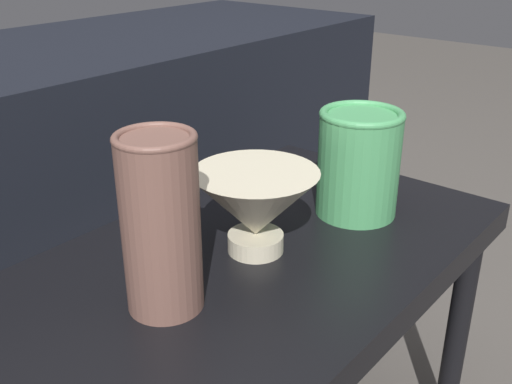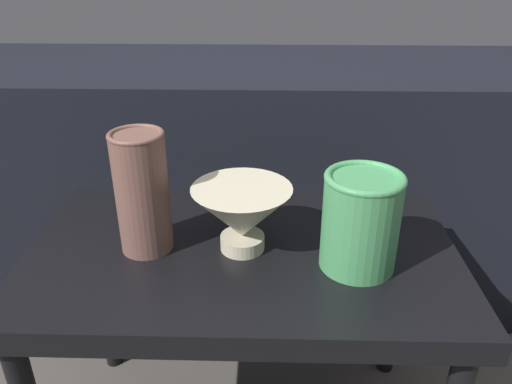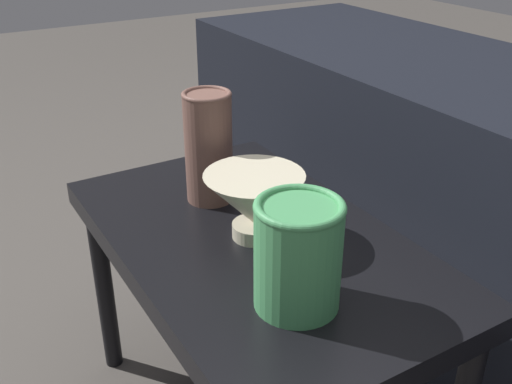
# 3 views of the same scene
# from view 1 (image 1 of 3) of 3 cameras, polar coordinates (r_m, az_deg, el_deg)

# --- Properties ---
(table) EXTENTS (0.70, 0.42, 0.44)m
(table) POSITION_cam_1_polar(r_m,az_deg,el_deg) (0.81, -0.03, -8.80)
(table) COLOR black
(table) RESTS_ON ground_plane
(couch_backdrop) EXTENTS (1.61, 0.50, 0.62)m
(couch_backdrop) POSITION_cam_1_polar(r_m,az_deg,el_deg) (1.22, -20.17, -2.26)
(couch_backdrop) COLOR black
(couch_backdrop) RESTS_ON ground_plane
(bowl) EXTENTS (0.16, 0.16, 0.11)m
(bowl) POSITION_cam_1_polar(r_m,az_deg,el_deg) (0.75, 0.37, -1.30)
(bowl) COLOR beige
(bowl) RESTS_ON table
(vase_textured_left) EXTENTS (0.09, 0.09, 0.20)m
(vase_textured_left) POSITION_cam_1_polar(r_m,az_deg,el_deg) (0.63, -9.28, -2.79)
(vase_textured_left) COLOR brown
(vase_textured_left) RESTS_ON table
(vase_colorful_right) EXTENTS (0.12, 0.12, 0.15)m
(vase_colorful_right) POSITION_cam_1_polar(r_m,az_deg,el_deg) (0.86, 9.76, 2.90)
(vase_colorful_right) COLOR #47995B
(vase_colorful_right) RESTS_ON table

